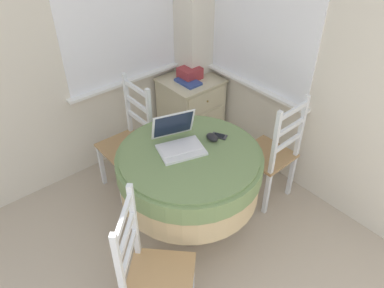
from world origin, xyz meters
The scene contains 11 objects.
corner_room_shell centered at (1.36, 2.11, 1.28)m, with size 4.53×5.14×2.55m.
round_dining_table centered at (1.18, 2.07, 0.61)m, with size 1.02×1.02×0.77m.
laptop centered at (1.17, 2.17, 0.82)m, with size 0.38×0.38×0.24m.
computer_mouse centered at (1.40, 2.08, 0.80)m, with size 0.07×0.10×0.05m.
cell_phone centered at (1.47, 2.08, 0.77)m, with size 0.10×0.12×0.01m.
dining_chair_near_back_window centered at (1.14, 2.82, 0.46)m, with size 0.38×0.38×0.99m.
dining_chair_near_right_window centered at (1.93, 1.93, 0.46)m, with size 0.40×0.40×0.99m.
dining_chair_camera_near centered at (0.54, 1.64, 0.46)m, with size 0.54×0.54×0.99m.
corner_cabinet centered at (1.97, 3.00, 0.35)m, with size 0.53×0.51×0.70m.
storage_box centered at (1.98, 3.03, 0.75)m, with size 0.19×0.18×0.11m.
book_on_cabinet centered at (1.91, 2.96, 0.71)m, with size 0.16×0.24×0.02m.
Camera 1 is at (-0.10, 0.52, 2.35)m, focal length 35.00 mm.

